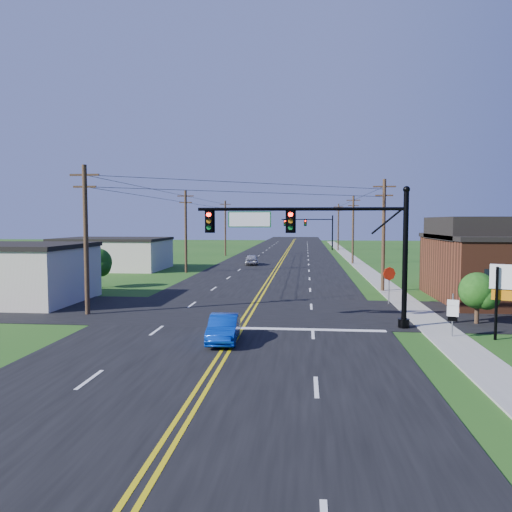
# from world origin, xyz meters

# --- Properties ---
(ground) EXTENTS (260.00, 260.00, 0.00)m
(ground) POSITION_xyz_m (0.00, 0.00, 0.00)
(ground) COLOR #1C4814
(ground) RESTS_ON ground
(road_main) EXTENTS (16.00, 220.00, 0.04)m
(road_main) POSITION_xyz_m (0.00, 50.00, 0.02)
(road_main) COLOR black
(road_main) RESTS_ON ground
(road_cross) EXTENTS (70.00, 10.00, 0.04)m
(road_cross) POSITION_xyz_m (0.00, 12.00, 0.02)
(road_cross) COLOR black
(road_cross) RESTS_ON ground
(sidewalk) EXTENTS (2.00, 160.00, 0.08)m
(sidewalk) POSITION_xyz_m (10.50, 40.00, 0.04)
(sidewalk) COLOR gray
(sidewalk) RESTS_ON ground
(signal_mast_main) EXTENTS (11.30, 0.60, 7.48)m
(signal_mast_main) POSITION_xyz_m (4.34, 8.00, 4.75)
(signal_mast_main) COLOR black
(signal_mast_main) RESTS_ON ground
(signal_mast_far) EXTENTS (10.98, 0.60, 7.48)m
(signal_mast_far) POSITION_xyz_m (4.44, 80.00, 4.55)
(signal_mast_far) COLOR black
(signal_mast_far) RESTS_ON ground
(cream_bldg_near) EXTENTS (10.20, 8.20, 4.10)m
(cream_bldg_near) POSITION_xyz_m (-17.00, 14.00, 2.06)
(cream_bldg_near) COLOR beige
(cream_bldg_near) RESTS_ON ground
(cream_bldg_far) EXTENTS (12.20, 9.20, 3.70)m
(cream_bldg_far) POSITION_xyz_m (-19.00, 38.00, 1.86)
(cream_bldg_far) COLOR beige
(cream_bldg_far) RESTS_ON ground
(utility_pole_left_a) EXTENTS (1.80, 0.28, 9.00)m
(utility_pole_left_a) POSITION_xyz_m (-9.50, 10.00, 4.72)
(utility_pole_left_a) COLOR #3C281B
(utility_pole_left_a) RESTS_ON ground
(utility_pole_left_b) EXTENTS (1.80, 0.28, 9.00)m
(utility_pole_left_b) POSITION_xyz_m (-9.50, 35.00, 4.72)
(utility_pole_left_b) COLOR #3C281B
(utility_pole_left_b) RESTS_ON ground
(utility_pole_left_c) EXTENTS (1.80, 0.28, 9.00)m
(utility_pole_left_c) POSITION_xyz_m (-9.50, 62.00, 4.72)
(utility_pole_left_c) COLOR #3C281B
(utility_pole_left_c) RESTS_ON ground
(utility_pole_right_a) EXTENTS (1.80, 0.28, 9.00)m
(utility_pole_right_a) POSITION_xyz_m (9.80, 22.00, 4.72)
(utility_pole_right_a) COLOR #3C281B
(utility_pole_right_a) RESTS_ON ground
(utility_pole_right_b) EXTENTS (1.80, 0.28, 9.00)m
(utility_pole_right_b) POSITION_xyz_m (9.80, 48.00, 4.72)
(utility_pole_right_b) COLOR #3C281B
(utility_pole_right_b) RESTS_ON ground
(utility_pole_right_c) EXTENTS (1.80, 0.28, 9.00)m
(utility_pole_right_c) POSITION_xyz_m (9.80, 78.00, 4.72)
(utility_pole_right_c) COLOR #3C281B
(utility_pole_right_c) RESTS_ON ground
(tree_right_back) EXTENTS (3.00, 3.00, 4.10)m
(tree_right_back) POSITION_xyz_m (16.00, 26.00, 2.60)
(tree_right_back) COLOR #3C281B
(tree_right_back) RESTS_ON ground
(shrub_corner) EXTENTS (2.00, 2.00, 2.86)m
(shrub_corner) POSITION_xyz_m (13.00, 9.50, 1.85)
(shrub_corner) COLOR #3C281B
(shrub_corner) RESTS_ON ground
(tree_left) EXTENTS (2.40, 2.40, 3.37)m
(tree_left) POSITION_xyz_m (-14.00, 22.00, 2.16)
(tree_left) COLOR #3C281B
(tree_left) RESTS_ON ground
(blue_car) EXTENTS (1.52, 3.82, 1.24)m
(blue_car) POSITION_xyz_m (-0.18, 4.08, 0.62)
(blue_car) COLOR #0732A7
(blue_car) RESTS_ON ground
(distant_car) EXTENTS (2.07, 4.18, 1.37)m
(distant_car) POSITION_xyz_m (-3.36, 45.17, 0.69)
(distant_car) COLOR #A6A5AA
(distant_car) RESTS_ON ground
(route_sign) EXTENTS (0.51, 0.23, 2.16)m
(route_sign) POSITION_xyz_m (10.71, 5.98, 1.26)
(route_sign) COLOR slate
(route_sign) RESTS_ON ground
(stop_sign) EXTENTS (0.87, 0.35, 2.57)m
(stop_sign) POSITION_xyz_m (9.25, 15.59, 1.85)
(stop_sign) COLOR slate
(stop_sign) RESTS_ON ground
(pylon_sign) EXTENTS (1.70, 0.95, 3.61)m
(pylon_sign) POSITION_xyz_m (13.23, 5.80, 2.63)
(pylon_sign) COLOR black
(pylon_sign) RESTS_ON ground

